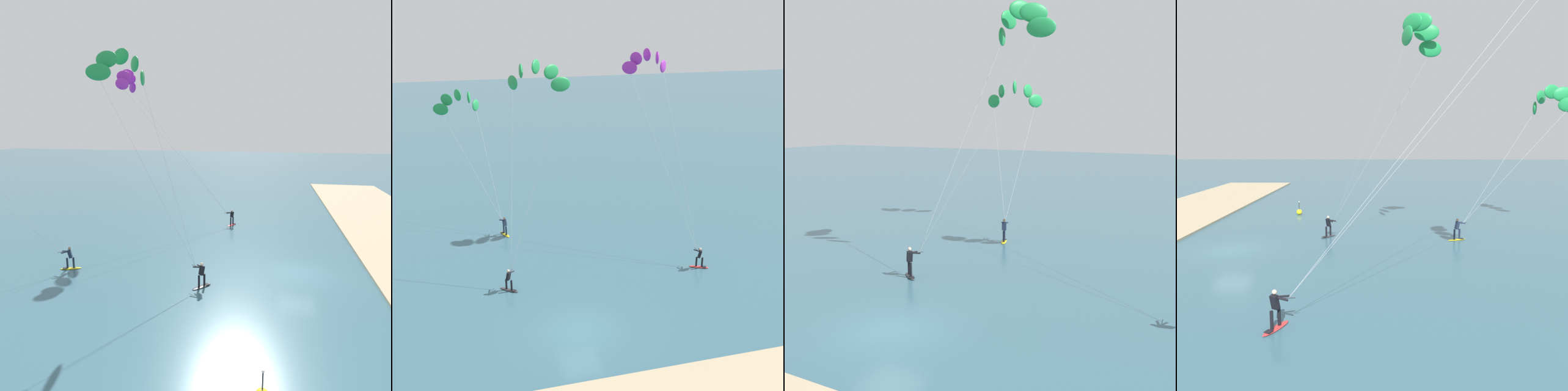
% 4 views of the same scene
% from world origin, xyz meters
% --- Properties ---
extents(ground_plane, '(240.00, 240.00, 0.00)m').
position_xyz_m(ground_plane, '(0.00, 0.00, 0.00)').
color(ground_plane, '#386070').
extents(kitesurfer_nearshore, '(5.80, 9.95, 11.89)m').
position_xyz_m(kitesurfer_nearshore, '(-5.61, 23.60, 10.28)').
color(kitesurfer_nearshore, yellow).
rests_on(kitesurfer_nearshore, ground).
extents(kitesurfer_mid_water, '(4.43, 12.07, 15.84)m').
position_xyz_m(kitesurfer_mid_water, '(10.37, 16.21, 14.03)').
color(kitesurfer_mid_water, red).
rests_on(kitesurfer_mid_water, ground).
extents(kitesurfer_far_out, '(6.79, 8.91, 15.55)m').
position_xyz_m(kitesurfer_far_out, '(-0.25, 12.51, 13.76)').
color(kitesurfer_far_out, '#333338').
rests_on(kitesurfer_far_out, ground).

